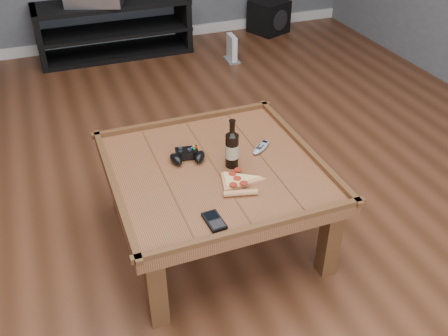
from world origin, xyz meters
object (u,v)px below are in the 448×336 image
object	(u,v)px
media_console	(114,29)
smartphone	(214,221)
beer_bottle	(232,148)
game_controller	(187,156)
remote_control	(261,147)
subwoofer	(269,17)
pizza_slice	(238,182)
coffee_table	(215,177)
game_console	(232,49)

from	to	relation	value
media_console	smartphone	xyz separation A→B (m)	(-0.14, -3.13, 0.21)
beer_bottle	game_controller	world-z (taller)	beer_bottle
remote_control	subwoofer	bearing A→B (deg)	114.70
media_console	pizza_slice	world-z (taller)	media_console
beer_bottle	coffee_table	bearing A→B (deg)	169.95
coffee_table	subwoofer	xyz separation A→B (m)	(1.61, 2.80, -0.23)
smartphone	media_console	bearing A→B (deg)	83.39
smartphone	game_controller	bearing A→B (deg)	81.64
remote_control	subwoofer	distance (m)	3.05
coffee_table	smartphone	distance (m)	0.41
pizza_slice	game_controller	bearing A→B (deg)	133.84
game_controller	beer_bottle	bearing A→B (deg)	-23.43
game_controller	smartphone	world-z (taller)	game_controller
beer_bottle	smartphone	size ratio (longest dim) A/B	1.93
game_controller	smartphone	distance (m)	0.49
pizza_slice	subwoofer	world-z (taller)	pizza_slice
media_console	game_controller	size ratio (longest dim) A/B	7.22
game_controller	smartphone	size ratio (longest dim) A/B	1.50
smartphone	game_console	xyz separation A→B (m)	(1.11, 2.59, -0.35)
smartphone	subwoofer	distance (m)	3.64
beer_bottle	smartphone	xyz separation A→B (m)	(-0.22, -0.36, -0.09)
game_controller	game_console	size ratio (longest dim) A/B	0.80
media_console	remote_control	size ratio (longest dim) A/B	9.36
beer_bottle	media_console	bearing A→B (deg)	91.70
coffee_table	smartphone	xyz separation A→B (m)	(-0.14, -0.38, 0.07)
media_console	smartphone	distance (m)	3.14
media_console	game_controller	xyz separation A→B (m)	(-0.10, -2.64, 0.23)
remote_control	coffee_table	bearing A→B (deg)	-114.65
coffee_table	subwoofer	distance (m)	3.24
media_console	beer_bottle	size ratio (longest dim) A/B	5.62
coffee_table	game_console	bearing A→B (deg)	66.37
remote_control	subwoofer	size ratio (longest dim) A/B	0.35
beer_bottle	game_console	bearing A→B (deg)	68.31
beer_bottle	remote_control	world-z (taller)	beer_bottle
game_controller	remote_control	xyz separation A→B (m)	(0.38, -0.04, -0.01)
game_controller	subwoofer	xyz separation A→B (m)	(1.72, 2.69, -0.31)
game_controller	remote_control	size ratio (longest dim) A/B	1.30
beer_bottle	game_controller	size ratio (longest dim) A/B	1.28
remote_control	game_console	distance (m)	2.27
smartphone	subwoofer	xyz separation A→B (m)	(1.76, 3.18, -0.29)
media_console	subwoofer	world-z (taller)	media_console
pizza_slice	remote_control	bearing A→B (deg)	60.33
pizza_slice	media_console	bearing A→B (deg)	105.01
media_console	beer_bottle	distance (m)	2.78
media_console	pizza_slice	bearing A→B (deg)	-88.98
media_console	beer_bottle	world-z (taller)	beer_bottle
coffee_table	media_console	bearing A→B (deg)	90.00
smartphone	subwoofer	bearing A→B (deg)	57.05
beer_bottle	pizza_slice	xyz separation A→B (m)	(-0.03, -0.15, -0.09)
beer_bottle	smartphone	bearing A→B (deg)	-121.46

